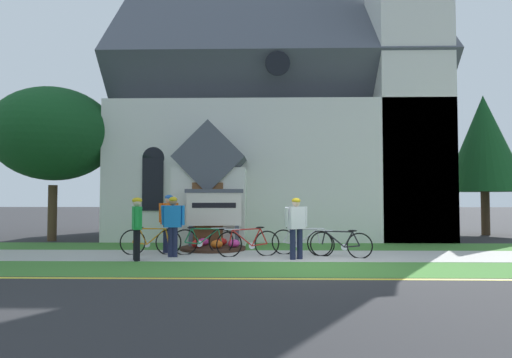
% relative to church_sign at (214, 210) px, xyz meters
% --- Properties ---
extents(ground, '(140.00, 140.00, 0.00)m').
position_rel_church_sign_xyz_m(ground, '(2.77, 0.52, -1.23)').
color(ground, '#2B2B2D').
extents(sidewalk_slab, '(32.00, 2.46, 0.01)m').
position_rel_church_sign_xyz_m(sidewalk_slab, '(2.06, -1.60, -1.23)').
color(sidewalk_slab, '#B7B5AD').
rests_on(sidewalk_slab, ground).
extents(grass_verge, '(32.00, 2.21, 0.01)m').
position_rel_church_sign_xyz_m(grass_verge, '(2.06, -3.93, -1.23)').
color(grass_verge, '#427F33').
rests_on(grass_verge, ground).
extents(church_lawn, '(24.00, 2.34, 0.01)m').
position_rel_church_sign_xyz_m(church_lawn, '(2.06, 0.80, -1.23)').
color(church_lawn, '#427F33').
rests_on(church_lawn, ground).
extents(curb_paint_stripe, '(28.00, 0.16, 0.01)m').
position_rel_church_sign_xyz_m(curb_paint_stripe, '(2.06, -5.19, -1.23)').
color(curb_paint_stripe, yellow).
rests_on(curb_paint_stripe, ground).
extents(church_building, '(13.34, 10.19, 13.66)m').
position_rel_church_sign_xyz_m(church_building, '(2.46, 5.86, 3.58)').
color(church_building, silver).
rests_on(church_building, ground).
extents(church_sign, '(1.84, 0.26, 1.88)m').
position_rel_church_sign_xyz_m(church_sign, '(0.00, 0.00, 0.00)').
color(church_sign, '#474C56').
rests_on(church_sign, ground).
extents(flower_bed, '(2.01, 2.01, 0.34)m').
position_rel_church_sign_xyz_m(flower_bed, '(0.01, -0.24, -1.13)').
color(flower_bed, '#382319').
rests_on(flower_bed, ground).
extents(bicycle_white, '(1.71, 0.59, 0.80)m').
position_rel_church_sign_xyz_m(bicycle_white, '(-0.17, -1.29, -0.85)').
color(bicycle_white, black).
rests_on(bicycle_white, ground).
extents(bicycle_red, '(1.73, 0.14, 0.81)m').
position_rel_church_sign_xyz_m(bicycle_red, '(-1.63, -1.45, -0.85)').
color(bicycle_red, black).
rests_on(bicycle_red, ground).
extents(bicycle_black, '(1.68, 0.60, 0.80)m').
position_rel_church_sign_xyz_m(bicycle_black, '(2.62, -1.44, -0.86)').
color(bicycle_black, black).
rests_on(bicycle_black, ground).
extents(bicycle_orange, '(1.72, 0.50, 0.83)m').
position_rel_church_sign_xyz_m(bicycle_orange, '(1.16, -1.76, -0.86)').
color(bicycle_orange, black).
rests_on(bicycle_orange, ground).
extents(bicycle_green, '(1.60, 0.67, 0.77)m').
position_rel_church_sign_xyz_m(bicycle_green, '(3.65, -1.90, -0.87)').
color(bicycle_green, black).
rests_on(bicycle_green, ground).
extents(cyclist_in_yellow_jersey, '(0.65, 0.27, 1.63)m').
position_rel_church_sign_xyz_m(cyclist_in_yellow_jersey, '(-0.89, -1.97, -0.28)').
color(cyclist_in_yellow_jersey, '#191E38').
rests_on(cyclist_in_yellow_jersey, ground).
extents(cyclist_in_red_jersey, '(0.60, 0.43, 1.60)m').
position_rel_church_sign_xyz_m(cyclist_in_red_jersey, '(2.42, -2.36, -0.30)').
color(cyclist_in_red_jersey, '#191E38').
rests_on(cyclist_in_red_jersey, ground).
extents(cyclist_in_green_jersey, '(0.36, 0.69, 1.61)m').
position_rel_church_sign_xyz_m(cyclist_in_green_jersey, '(-1.67, -2.68, -0.30)').
color(cyclist_in_green_jersey, black).
rests_on(cyclist_in_green_jersey, ground).
extents(cyclist_in_blue_jersey, '(0.49, 0.54, 1.69)m').
position_rel_church_sign_xyz_m(cyclist_in_blue_jersey, '(-1.22, -0.96, -0.24)').
color(cyclist_in_blue_jersey, '#191E38').
rests_on(cyclist_in_blue_jersey, ground).
extents(roadside_conifer, '(3.44, 3.44, 6.13)m').
position_rel_church_sign_xyz_m(roadside_conifer, '(11.19, 5.73, 2.76)').
color(roadside_conifer, '#3D2D1E').
rests_on(roadside_conifer, ground).
extents(yard_deciduous_tree, '(4.52, 4.52, 5.77)m').
position_rel_church_sign_xyz_m(yard_deciduous_tree, '(-6.38, 2.60, 2.77)').
color(yard_deciduous_tree, '#4C3823').
rests_on(yard_deciduous_tree, ground).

